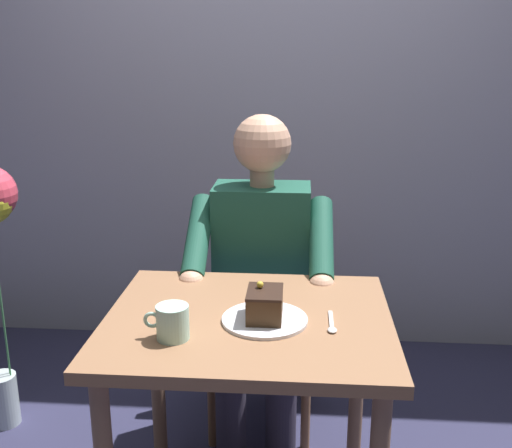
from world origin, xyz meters
The scene contains 8 objects.
cafe_rear_panel centered at (0.00, -1.43, 1.50)m, with size 6.40×0.12×3.00m, color #9C99AD.
dining_table centered at (0.00, 0.00, 0.64)m, with size 0.83×0.69×0.75m.
chair centered at (0.00, -0.68, 0.49)m, with size 0.42×0.42×0.89m.
seated_person centered at (0.00, -0.51, 0.66)m, with size 0.53×0.58×1.27m.
dessert_plate centered at (-0.05, 0.03, 0.76)m, with size 0.24×0.24×0.01m, color white.
cake_slice centered at (-0.05, 0.03, 0.81)m, with size 0.10×0.13×0.10m.
coffee_cup centered at (0.19, 0.15, 0.80)m, with size 0.12×0.09×0.09m.
dessert_spoon centered at (-0.24, 0.05, 0.76)m, with size 0.03×0.14×0.01m.
Camera 1 is at (-0.14, 1.59, 1.50)m, focal length 42.17 mm.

